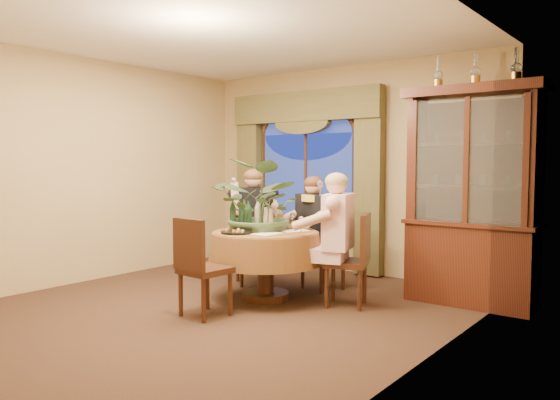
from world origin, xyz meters
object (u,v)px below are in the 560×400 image
Objects in this scene: oil_lamp_left at (438,73)px; dining_table at (265,265)px; person_pink at (338,240)px; person_scarf at (315,232)px; person_back at (254,226)px; oil_lamp_center at (476,69)px; wine_bottle_4 at (242,215)px; centerpiece_plant at (263,171)px; olive_bowl at (266,229)px; chair_right at (346,260)px; chair_front_left at (205,267)px; stoneware_vase at (268,219)px; wine_bottle_1 at (258,214)px; wine_bottle_3 at (233,215)px; chair_back at (253,245)px; china_cabinet at (472,197)px; wine_bottle_2 at (244,214)px; wine_bottle_0 at (258,215)px; wine_bottle_5 at (249,216)px; oil_lamp_right at (516,65)px; chair_back_right at (323,249)px.

dining_table is at bearing -141.62° from oil_lamp_left.
person_scarf is (-0.65, 0.53, -0.03)m from person_pink.
oil_lamp_center is at bearing 144.66° from person_back.
wine_bottle_4 is at bearing 69.26° from person_scarf.
centerpiece_plant is 0.65m from olive_bowl.
oil_lamp_left is 2.26m from person_scarf.
centerpiece_plant is at bearing 82.13° from chair_right.
oil_lamp_left is at bearing 33.21° from wine_bottle_4.
chair_front_left is (-0.90, -1.16, 0.00)m from chair_right.
wine_bottle_1 is at bearing 178.99° from stoneware_vase.
oil_lamp_center is 2.91m from wine_bottle_4.
chair_front_left is at bearing -127.05° from oil_lamp_left.
chair_right is at bearing 121.83° from person_back.
wine_bottle_3 reaches higher than olive_bowl.
oil_lamp_center reaches higher than chair_right.
chair_back is 0.87m from olive_bowl.
wine_bottle_3 reaches higher than chair_back.
china_cabinet is 6.92× the size of wine_bottle_1.
wine_bottle_1 is (-0.23, 0.14, 0.54)m from dining_table.
oil_lamp_left is 1.03× the size of wine_bottle_2.
person_scarf is at bearing 81.69° from olive_bowl.
wine_bottle_3 reaches higher than chair_front_left.
china_cabinet is at bearing 28.18° from wine_bottle_0.
wine_bottle_4 is at bearing -146.79° from oil_lamp_left.
oil_lamp_center is 2.51m from person_scarf.
wine_bottle_1 is 0.29m from wine_bottle_3.
china_cabinet is 1.31m from oil_lamp_center.
chair_back is at bearing 139.99° from dining_table.
china_cabinet is 6.72× the size of oil_lamp_center.
wine_bottle_5 is (-0.18, -0.07, 0.14)m from olive_bowl.
oil_lamp_left reaches higher than chair_right.
wine_bottle_0 is at bearing -151.82° from china_cabinet.
stoneware_vase is (-0.01, 1.00, 0.39)m from chair_front_left.
person_pink is 0.81m from olive_bowl.
china_cabinet is 6.72× the size of oil_lamp_right.
wine_bottle_4 is (-0.56, -0.81, 0.44)m from chair_back_right.
stoneware_vase is (-0.84, -0.10, 0.17)m from person_pink.
person_scarf reaches higher than wine_bottle_3.
wine_bottle_0 is at bearing -49.73° from wine_bottle_1.
oil_lamp_right is 3.64m from chair_front_left.
person_pink is 1.16m from wine_bottle_2.
stoneware_vase is (-0.20, -0.63, 0.20)m from person_scarf.
chair_back_right is at bearing 65.67° from wine_bottle_5.
wine_bottle_2 is at bearing 69.65° from chair_back.
oil_lamp_center reaches higher than chair_front_left.
person_pink reaches higher than chair_back_right.
wine_bottle_1 reaches higher than olive_bowl.
wine_bottle_2 is (-2.60, -1.10, -1.54)m from oil_lamp_right.
oil_lamp_center reaches higher than wine_bottle_2.
oil_lamp_center is 1.03× the size of wine_bottle_2.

